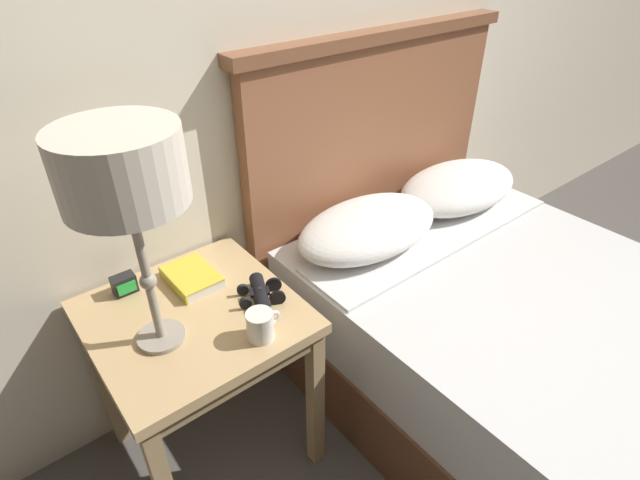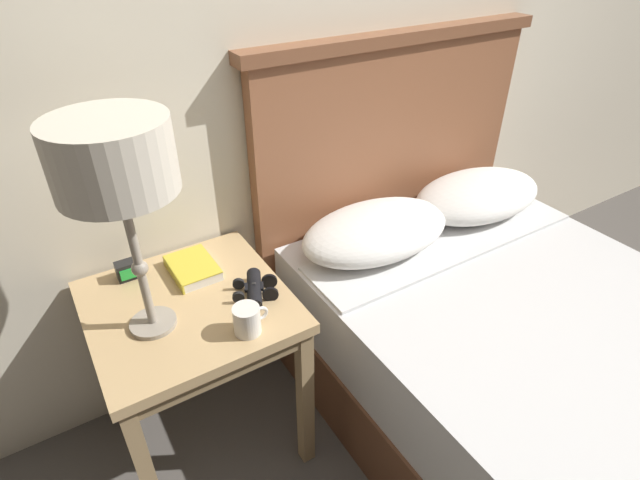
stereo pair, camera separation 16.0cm
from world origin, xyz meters
TOP-DOWN VIEW (x-y plane):
  - wall_back at (0.00, 1.03)m, footprint 8.00×0.06m
  - nightstand at (-0.71, 0.69)m, footprint 0.58×0.58m
  - bed at (0.26, 0.10)m, footprint 1.29×1.93m
  - table_lamp at (-0.83, 0.65)m, footprint 0.29×0.29m
  - book_on_nightstand at (-0.65, 0.83)m, footprint 0.14×0.19m
  - binoculars_pair at (-0.52, 0.62)m, footprint 0.16×0.16m
  - coffee_mug at (-0.61, 0.48)m, footprint 0.10×0.08m
  - alarm_clock at (-0.83, 0.91)m, footprint 0.07×0.05m

SIDE VIEW (x-z plane):
  - bed at x=0.26m, z-range -0.31..0.96m
  - nightstand at x=-0.71m, z-range 0.24..0.88m
  - book_on_nightstand at x=-0.65m, z-range 0.65..0.68m
  - binoculars_pair at x=-0.52m, z-range 0.64..0.69m
  - alarm_clock at x=-0.83m, z-range 0.65..0.71m
  - coffee_mug at x=-0.61m, z-range 0.65..0.73m
  - table_lamp at x=-0.83m, z-range 0.85..1.45m
  - wall_back at x=0.00m, z-range 0.00..2.60m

